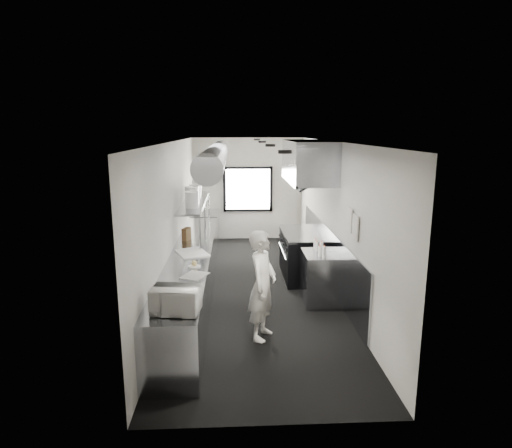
{
  "coord_description": "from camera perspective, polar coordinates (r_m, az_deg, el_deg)",
  "views": [
    {
      "loc": [
        -0.38,
        -7.99,
        3.02
      ],
      "look_at": [
        0.01,
        -0.2,
        1.32
      ],
      "focal_mm": 30.66,
      "sensor_mm": 36.0,
      "label": 1
    }
  ],
  "objects": [
    {
      "name": "notice_sheet_b",
      "position": [
        6.86,
        12.84,
        -0.43
      ],
      "size": [
        0.02,
        0.28,
        0.38
      ],
      "primitive_type": "cube",
      "color": "beige",
      "rests_on": "wall_right"
    },
    {
      "name": "far_work_table",
      "position": [
        11.5,
        -6.65,
        -0.72
      ],
      "size": [
        0.7,
        1.2,
        0.9
      ],
      "primitive_type": "cube",
      "color": "#9599A2",
      "rests_on": "floor"
    },
    {
      "name": "squeeze_bottle_a",
      "position": [
        7.46,
        8.88,
        -3.62
      ],
      "size": [
        0.08,
        0.08,
        0.19
      ],
      "primitive_type": "cylinder",
      "rotation": [
        0.0,
        0.0,
        0.34
      ],
      "color": "silver",
      "rests_on": "bottle_station"
    },
    {
      "name": "bottle_station",
      "position": [
        7.88,
        8.54,
        -6.92
      ],
      "size": [
        0.65,
        0.8,
        0.9
      ],
      "primitive_type": "cube",
      "color": "#9599A2",
      "rests_on": "floor"
    },
    {
      "name": "ceiling",
      "position": [
        8.0,
        -0.17,
        10.69
      ],
      "size": [
        3.0,
        8.0,
        0.01
      ],
      "primitive_type": "cube",
      "color": "beige",
      "rests_on": "wall_back"
    },
    {
      "name": "small_plate",
      "position": [
        6.97,
        -8.04,
        -5.5
      ],
      "size": [
        0.25,
        0.25,
        0.02
      ],
      "primitive_type": "cylinder",
      "rotation": [
        0.0,
        0.0,
        -0.39
      ],
      "color": "silver",
      "rests_on": "prep_counter"
    },
    {
      "name": "wall_cladding",
      "position": [
        8.84,
        9.4,
        -4.12
      ],
      "size": [
        0.03,
        5.5,
        1.1
      ],
      "primitive_type": "cube",
      "color": "#9599A2",
      "rests_on": "wall_right"
    },
    {
      "name": "service_window",
      "position": [
        12.07,
        -1.06,
        4.55
      ],
      "size": [
        1.36,
        0.05,
        1.25
      ],
      "color": "white",
      "rests_on": "wall_back"
    },
    {
      "name": "notice_sheet_a",
      "position": [
        7.18,
        12.11,
        0.57
      ],
      "size": [
        0.02,
        0.28,
        0.38
      ],
      "primitive_type": "cube",
      "color": "beige",
      "rests_on": "wall_right"
    },
    {
      "name": "squeeze_bottle_c",
      "position": [
        7.69,
        8.52,
        -3.1
      ],
      "size": [
        0.08,
        0.08,
        0.2
      ],
      "primitive_type": "cylinder",
      "rotation": [
        0.0,
        0.0,
        0.19
      ],
      "color": "silver",
      "rests_on": "bottle_station"
    },
    {
      "name": "wall_front",
      "position": [
        4.32,
        2.4,
        -9.78
      ],
      "size": [
        3.0,
        0.02,
        2.8
      ],
      "primitive_type": "cube",
      "color": "#B3AFAA",
      "rests_on": "floor"
    },
    {
      "name": "plate_stack_d",
      "position": [
        9.92,
        -7.72,
        4.73
      ],
      "size": [
        0.28,
        0.28,
        0.34
      ],
      "primitive_type": "cylinder",
      "rotation": [
        0.0,
        0.0,
        0.38
      ],
      "color": "silver",
      "rests_on": "pass_shelf"
    },
    {
      "name": "cutting_board",
      "position": [
        7.71,
        -8.33,
        -3.75
      ],
      "size": [
        0.67,
        0.76,
        0.02
      ],
      "primitive_type": "cube",
      "rotation": [
        0.0,
        0.0,
        0.38
      ],
      "color": "silver",
      "rests_on": "prep_counter"
    },
    {
      "name": "squeeze_bottle_d",
      "position": [
        7.83,
        7.93,
        -2.91
      ],
      "size": [
        0.07,
        0.07,
        0.17
      ],
      "primitive_type": "cylinder",
      "rotation": [
        0.0,
        0.0,
        0.2
      ],
      "color": "silver",
      "rests_on": "bottle_station"
    },
    {
      "name": "range",
      "position": [
        9.16,
        6.15,
        -3.97
      ],
      "size": [
        0.88,
        1.6,
        0.94
      ],
      "color": "black",
      "rests_on": "floor"
    },
    {
      "name": "newspaper",
      "position": [
        6.56,
        -8.0,
        -6.66
      ],
      "size": [
        0.44,
        0.49,
        0.01
      ],
      "primitive_type": "cube",
      "rotation": [
        0.0,
        0.0,
        -0.41
      ],
      "color": "silver",
      "rests_on": "prep_counter"
    },
    {
      "name": "microwave",
      "position": [
        5.3,
        -10.44,
        -9.72
      ],
      "size": [
        0.56,
        0.45,
        0.31
      ],
      "primitive_type": "imported",
      "rotation": [
        0.0,
        0.0,
        -0.13
      ],
      "color": "silver",
      "rests_on": "prep_counter"
    },
    {
      "name": "wall_right",
      "position": [
        8.36,
        10.16,
        0.9
      ],
      "size": [
        0.02,
        8.0,
        2.8
      ],
      "primitive_type": "cube",
      "color": "#B3AFAA",
      "rests_on": "floor"
    },
    {
      "name": "squeeze_bottle_e",
      "position": [
        7.97,
        7.74,
        -2.6
      ],
      "size": [
        0.07,
        0.07,
        0.18
      ],
      "primitive_type": "cylinder",
      "rotation": [
        0.0,
        0.0,
        -0.26
      ],
      "color": "silver",
      "rests_on": "bottle_station"
    },
    {
      "name": "deli_tub_a",
      "position": [
        5.64,
        -12.48,
        -9.59
      ],
      "size": [
        0.17,
        0.17,
        0.1
      ],
      "primitive_type": "cylinder",
      "rotation": [
        0.0,
        0.0,
        0.22
      ],
      "color": "silver",
      "rests_on": "prep_counter"
    },
    {
      "name": "plate_stack_a",
      "position": [
        8.31,
        -8.35,
        3.16
      ],
      "size": [
        0.27,
        0.27,
        0.31
      ],
      "primitive_type": "cylinder",
      "rotation": [
        0.0,
        0.0,
        0.04
      ],
      "color": "silver",
      "rests_on": "pass_shelf"
    },
    {
      "name": "squeeze_bottle_b",
      "position": [
        7.52,
        8.3,
        -3.53
      ],
      "size": [
        0.07,
        0.07,
        0.18
      ],
      "primitive_type": "cylinder",
      "rotation": [
        0.0,
        0.0,
        -0.23
      ],
      "color": "silver",
      "rests_on": "bottle_station"
    },
    {
      "name": "hvac_duct",
      "position": [
        8.41,
        -5.13,
        9.01
      ],
      "size": [
        0.4,
        6.4,
        0.4
      ],
      "primitive_type": "cylinder",
      "rotation": [
        1.57,
        0.0,
        0.0
      ],
      "color": "#94979C",
      "rests_on": "ceiling"
    },
    {
      "name": "plate_stack_c",
      "position": [
        9.22,
        -7.98,
        4.13
      ],
      "size": [
        0.28,
        0.28,
        0.33
      ],
      "primitive_type": "cylinder",
      "rotation": [
        0.0,
        0.0,
        0.26
      ],
      "color": "silver",
      "rests_on": "pass_shelf"
    },
    {
      "name": "pastry",
      "position": [
        6.95,
        -8.05,
        -5.09
      ],
      "size": [
        0.09,
        0.09,
        0.09
      ],
      "primitive_type": "sphere",
      "color": "#DAC072",
      "rests_on": "small_plate"
    },
    {
      "name": "knife_block",
      "position": [
        8.63,
        -9.06,
        -1.29
      ],
      "size": [
        0.17,
        0.24,
        0.24
      ],
      "primitive_type": "cube",
      "rotation": [
        0.0,
        0.0,
        -0.35
      ],
      "color": "brown",
      "rests_on": "prep_counter"
    },
    {
      "name": "deli_tub_b",
      "position": [
        5.82,
        -11.9,
        -8.84
      ],
      "size": [
        0.19,
        0.19,
        0.1
      ],
      "primitive_type": "cylinder",
      "rotation": [
        0.0,
        0.0,
        -0.43
      ],
      "color": "silver",
      "rests_on": "prep_counter"
    },
    {
      "name": "pass_shelf",
      "position": [
        9.14,
        -7.95,
        2.8
      ],
      "size": [
        0.45,
        3.0,
        0.68
      ],
      "color": "#9599A2",
      "rests_on": "prep_counter"
    },
    {
      "name": "wall_back",
      "position": [
        12.1,
        -1.07,
        4.57
      ],
      "size": [
        3.0,
        0.02,
        2.8
      ],
      "primitive_type": "cube",
      "color": "#B3AFAA",
      "rests_on": "floor"
    },
    {
      "name": "plate_stack_b",
      "position": [
        8.73,
        -8.38,
        3.72
      ],
      "size": [
        0.28,
        0.28,
        0.35
      ],
      "primitive_type": "cylinder",
      "rotation": [
        0.0,
        0.0,
        0.06
      ],
      "color": "silver",
      "rests_on": "pass_shelf"
    },
    {
      "name": "line_cook",
      "position": [
        6.38,
        0.85,
        -7.98
      ],
      "size": [
        0.58,
        0.69,
        1.62
      ],
      "primitive_type": "imported",
      "rotation": [
        0.0,
        0.0,
        1.19
      ],
      "color": "silver",
      "rests_on": "floor"
    },
    {
      "name": "prep_counter",
      "position": [
        7.95,
        -8.35,
        -6.72
      ],
      "size": [
        0.7,
        6.0,
        0.9
      ],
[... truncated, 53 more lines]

